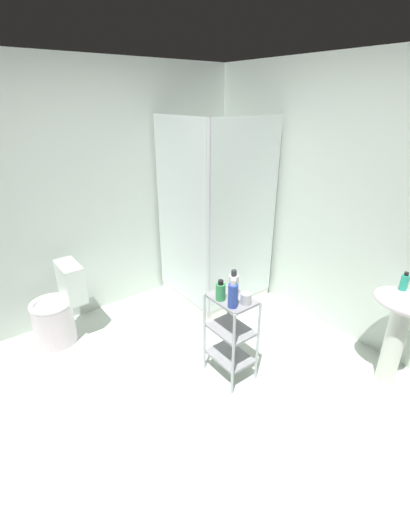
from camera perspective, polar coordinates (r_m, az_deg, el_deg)
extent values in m
cube|color=silver|center=(2.87, -2.61, -24.39)|extent=(4.20, 4.20, 0.02)
cube|color=silver|center=(3.42, 23.45, 7.11)|extent=(4.20, 0.10, 2.50)
cube|color=silver|center=(3.70, -19.85, 8.83)|extent=(0.10, 4.20, 2.50)
cube|color=white|center=(4.27, 1.56, -5.11)|extent=(0.90, 0.90, 0.10)
cube|color=silver|center=(3.63, -3.86, 6.63)|extent=(0.90, 0.02, 1.90)
cube|color=silver|center=(3.56, 6.30, 6.19)|extent=(0.02, 0.90, 1.90)
cylinder|color=silver|center=(3.28, 0.54, 4.75)|extent=(0.04, 0.04, 1.90)
cylinder|color=silver|center=(4.25, 1.57, -4.50)|extent=(0.08, 0.08, 0.00)
cylinder|color=white|center=(3.27, 28.18, -12.59)|extent=(0.15, 0.15, 0.68)
ellipsoid|color=white|center=(3.06, 29.66, -6.43)|extent=(0.46, 0.37, 0.13)
cylinder|color=white|center=(3.67, -23.24, -10.03)|extent=(0.37, 0.37, 0.40)
torus|color=white|center=(3.56, -23.80, -7.15)|extent=(0.37, 0.37, 0.04)
cube|color=white|center=(3.52, -20.91, -3.89)|extent=(0.35, 0.17, 0.36)
cylinder|color=silver|center=(2.98, -0.11, -12.29)|extent=(0.02, 0.02, 0.74)
cylinder|color=silver|center=(2.76, 4.59, -15.79)|extent=(0.02, 0.02, 0.74)
cylinder|color=silver|center=(3.11, 3.77, -10.54)|extent=(0.02, 0.02, 0.74)
cylinder|color=silver|center=(2.91, 8.54, -13.67)|extent=(0.02, 0.02, 0.74)
cube|color=#99999E|center=(3.05, 4.04, -15.84)|extent=(0.36, 0.26, 0.02)
cube|color=#99999E|center=(2.89, 4.20, -11.74)|extent=(0.36, 0.26, 0.02)
cube|color=#99999E|center=(2.73, 4.37, -6.99)|extent=(0.36, 0.26, 0.02)
cylinder|color=#2DBC99|center=(3.06, 29.56, -3.76)|extent=(0.06, 0.06, 0.12)
cylinder|color=black|center=(3.03, 29.84, -2.52)|extent=(0.03, 0.03, 0.03)
cylinder|color=#2F4AAF|center=(2.58, 4.54, -6.45)|extent=(0.07, 0.07, 0.18)
cylinder|color=white|center=(2.52, 4.62, -4.26)|extent=(0.04, 0.04, 0.04)
cylinder|color=#3A9C58|center=(2.67, 2.53, -5.82)|extent=(0.07, 0.07, 0.13)
cylinder|color=black|center=(2.63, 2.56, -4.28)|extent=(0.04, 0.04, 0.03)
cylinder|color=white|center=(2.73, 4.63, -4.75)|extent=(0.08, 0.08, 0.17)
cylinder|color=#333338|center=(2.68, 4.71, -2.77)|extent=(0.04, 0.04, 0.05)
cylinder|color=silver|center=(2.65, 6.63, -6.88)|extent=(0.08, 0.08, 0.09)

